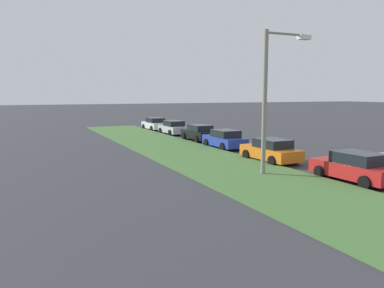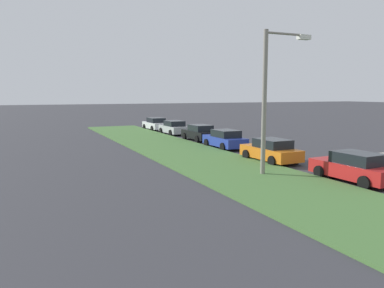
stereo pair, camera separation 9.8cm
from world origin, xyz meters
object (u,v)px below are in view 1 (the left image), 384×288
parked_car_orange (271,151)px  parked_car_red (355,167)px  parked_car_blue (225,139)px  parked_car_white (155,124)px  streetlight (271,92)px  parked_car_black (199,133)px  parked_car_silver (173,128)px

parked_car_orange → parked_car_red: bearing=-177.7°
parked_car_orange → parked_car_blue: size_ratio=1.01×
parked_car_blue → parked_car_white: same height
parked_car_orange → streetlight: 5.51m
parked_car_black → parked_car_orange: bearing=176.1°
parked_car_silver → parked_car_blue: bearing=178.4°
parked_car_red → parked_car_blue: 12.70m
parked_car_white → streetlight: 26.73m
parked_car_white → parked_car_blue: bearing=178.1°
parked_car_orange → parked_car_white: same height
parked_car_blue → parked_car_silver: 11.16m
parked_car_blue → parked_car_white: bearing=-0.1°
parked_car_orange → parked_car_white: (23.09, -0.29, 0.00)m
parked_car_white → parked_car_red: bearing=178.2°
parked_car_black → parked_car_white: size_ratio=0.99×
parked_car_red → parked_car_white: bearing=-2.1°
parked_car_orange → streetlight: streetlight is taller
parked_car_blue → parked_car_silver: (11.16, -0.12, 0.00)m
parked_car_orange → parked_car_black: size_ratio=1.00×
parked_car_orange → parked_car_black: same height
parked_car_red → parked_car_orange: same height
parked_car_black → parked_car_silver: bearing=0.9°
parked_car_black → parked_car_white: same height
parked_car_red → parked_car_blue: same height
parked_car_orange → parked_car_blue: 6.47m
parked_car_red → streetlight: 5.59m
streetlight → parked_car_silver: bearing=-8.1°
parked_car_red → parked_car_white: same height
parked_car_silver → streetlight: streetlight is taller
parked_car_silver → parked_car_white: (5.47, 0.15, 0.00)m
parked_car_red → parked_car_silver: 23.86m
parked_car_silver → parked_car_white: 5.47m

